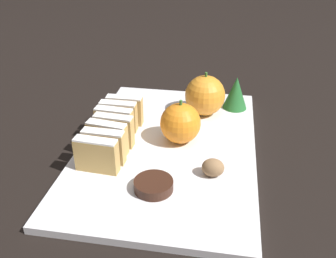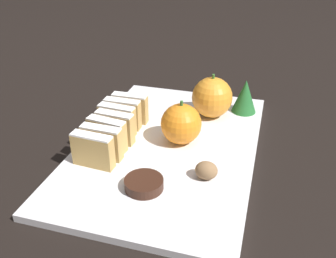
{
  "view_description": "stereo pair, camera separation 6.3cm",
  "coord_description": "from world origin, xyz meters",
  "px_view_note": "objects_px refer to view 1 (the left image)",
  "views": [
    {
      "loc": [
        0.09,
        -0.54,
        0.35
      ],
      "look_at": [
        0.0,
        0.0,
        0.04
      ],
      "focal_mm": 40.0,
      "sensor_mm": 36.0,
      "label": 1
    },
    {
      "loc": [
        0.15,
        -0.53,
        0.35
      ],
      "look_at": [
        0.0,
        0.0,
        0.04
      ],
      "focal_mm": 40.0,
      "sensor_mm": 36.0,
      "label": 2
    }
  ],
  "objects_px": {
    "orange_near": "(180,123)",
    "orange_far": "(205,95)",
    "chocolate_cookie": "(154,185)",
    "walnut": "(213,168)"
  },
  "relations": [
    {
      "from": "orange_near",
      "to": "walnut",
      "type": "height_order",
      "value": "orange_near"
    },
    {
      "from": "orange_far",
      "to": "walnut",
      "type": "distance_m",
      "value": 0.21
    },
    {
      "from": "orange_far",
      "to": "chocolate_cookie",
      "type": "distance_m",
      "value": 0.26
    },
    {
      "from": "orange_near",
      "to": "orange_far",
      "type": "xyz_separation_m",
      "value": [
        0.03,
        0.11,
        0.0
      ]
    },
    {
      "from": "orange_near",
      "to": "chocolate_cookie",
      "type": "relative_size",
      "value": 1.37
    },
    {
      "from": "orange_near",
      "to": "orange_far",
      "type": "distance_m",
      "value": 0.12
    },
    {
      "from": "walnut",
      "to": "chocolate_cookie",
      "type": "height_order",
      "value": "walnut"
    },
    {
      "from": "chocolate_cookie",
      "to": "walnut",
      "type": "bearing_deg",
      "value": 30.94
    },
    {
      "from": "walnut",
      "to": "chocolate_cookie",
      "type": "bearing_deg",
      "value": -149.06
    },
    {
      "from": "walnut",
      "to": "chocolate_cookie",
      "type": "distance_m",
      "value": 0.09
    }
  ]
}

